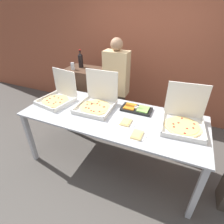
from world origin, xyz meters
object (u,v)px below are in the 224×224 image
veggie_tray (136,109)px  paper_plate_front_center (137,135)px  pizza_box_far_right (183,120)px  paper_plate_front_left (126,122)px  pizza_box_far_left (97,102)px  soda_can_silver (73,66)px  pizza_box_near_left (58,96)px  soda_bottle (81,60)px  person_guest_cap (116,89)px

veggie_tray → paper_plate_front_center: bearing=-72.9°
pizza_box_far_right → paper_plate_front_left: size_ratio=2.22×
pizza_box_far_left → veggie_tray: bearing=11.8°
paper_plate_front_left → veggie_tray: (0.03, 0.35, 0.01)m
soda_can_silver → paper_plate_front_center: bearing=-34.4°
pizza_box_near_left → pizza_box_far_right: 1.79m
pizza_box_near_left → soda_bottle: bearing=107.4°
pizza_box_near_left → veggie_tray: pizza_box_near_left is taller
soda_bottle → soda_can_silver: (-0.06, -0.18, -0.08)m
person_guest_cap → paper_plate_front_left: bearing=119.3°
pizza_box_far_right → person_guest_cap: size_ratio=0.31×
soda_can_silver → pizza_box_far_left: bearing=-38.4°
paper_plate_front_left → veggie_tray: size_ratio=0.58×
pizza_box_far_right → paper_plate_front_left: 0.69m
soda_bottle → soda_can_silver: 0.20m
pizza_box_far_left → paper_plate_front_left: 0.57m
pizza_box_far_right → paper_plate_front_center: (-0.45, -0.41, -0.07)m
pizza_box_far_right → soda_bottle: size_ratio=1.68×
pizza_box_near_left → soda_can_silver: size_ratio=4.29×
pizza_box_near_left → pizza_box_far_right: pizza_box_far_right is taller
paper_plate_front_center → paper_plate_front_left: (-0.20, 0.18, -0.00)m
paper_plate_front_left → pizza_box_far_left: bearing=156.9°
veggie_tray → pizza_box_near_left: bearing=-169.9°
pizza_box_near_left → person_guest_cap: 0.97m
soda_bottle → pizza_box_far_left: bearing=-47.7°
pizza_box_far_left → pizza_box_far_right: bearing=-1.6°
pizza_box_far_left → pizza_box_near_left: bearing=-174.9°
paper_plate_front_left → pizza_box_near_left: bearing=172.7°
pizza_box_near_left → paper_plate_front_center: pizza_box_near_left is taller
pizza_box_far_right → soda_bottle: 2.10m
pizza_box_far_left → soda_bottle: soda_bottle is taller
pizza_box_far_left → paper_plate_front_center: bearing=-31.4°
paper_plate_front_left → person_guest_cap: 0.97m
pizza_box_near_left → person_guest_cap: size_ratio=0.31×
paper_plate_front_center → soda_bottle: soda_bottle is taller
veggie_tray → paper_plate_front_left: bearing=-94.9°
veggie_tray → person_guest_cap: 0.71m
soda_can_silver → person_guest_cap: bearing=-0.8°
person_guest_cap → pizza_box_far_left: bearing=86.0°
paper_plate_front_left → soda_can_silver: size_ratio=1.95×
pizza_box_near_left → veggie_tray: size_ratio=1.27×
pizza_box_near_left → veggie_tray: bearing=19.7°
pizza_box_near_left → person_guest_cap: bearing=56.0°
pizza_box_far_right → paper_plate_front_center: pizza_box_far_right is taller
pizza_box_near_left → veggie_tray: (1.17, 0.21, -0.06)m
veggie_tray → soda_bottle: (-1.29, 0.68, 0.38)m
paper_plate_front_left → soda_bottle: size_ratio=0.76×
paper_plate_front_center → soda_can_silver: (-1.52, 1.04, 0.31)m
paper_plate_front_center → veggie_tray: size_ratio=0.50×
pizza_box_far_right → paper_plate_front_center: 0.61m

